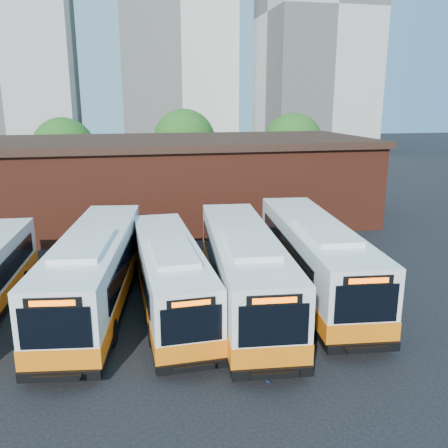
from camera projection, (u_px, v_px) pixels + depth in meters
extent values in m
plane|color=black|center=(244.00, 340.00, 18.68)|extent=(220.00, 220.00, 0.00)
cube|color=black|center=(7.00, 270.00, 20.77)|extent=(0.61, 8.87, 1.00)
cylinder|color=black|center=(23.00, 280.00, 23.67)|extent=(0.36, 0.97, 0.95)
cube|color=white|center=(95.00, 268.00, 21.25)|extent=(4.41, 12.91, 3.01)
cube|color=orange|center=(96.00, 286.00, 21.47)|extent=(4.47, 12.97, 0.74)
cube|color=black|center=(97.00, 297.00, 21.60)|extent=(4.46, 12.96, 0.26)
cube|color=black|center=(55.00, 328.00, 15.03)|extent=(2.27, 0.38, 1.42)
cube|color=black|center=(52.00, 303.00, 14.80)|extent=(1.78, 0.31, 0.34)
cube|color=#FF5905|center=(52.00, 303.00, 14.77)|extent=(1.41, 0.22, 0.19)
cube|color=black|center=(59.00, 376.00, 15.40)|extent=(2.68, 0.52, 0.34)
cube|color=black|center=(57.00, 378.00, 15.14)|extent=(1.57, 0.61, 0.06)
cube|color=black|center=(55.00, 379.00, 14.93)|extent=(1.52, 0.25, 0.19)
cube|color=black|center=(66.00, 260.00, 21.49)|extent=(1.41, 9.79, 1.11)
cube|color=black|center=(127.00, 258.00, 21.67)|extent=(1.41, 9.79, 1.11)
cube|color=white|center=(85.00, 244.00, 19.31)|extent=(2.42, 4.64, 0.23)
cylinder|color=black|center=(46.00, 335.00, 18.04)|extent=(0.48, 1.09, 1.05)
cylinder|color=black|center=(111.00, 332.00, 18.20)|extent=(0.48, 1.09, 1.05)
cylinder|color=black|center=(86.00, 271.00, 24.77)|extent=(0.48, 1.09, 1.05)
cylinder|color=black|center=(133.00, 270.00, 24.92)|extent=(0.48, 1.09, 1.05)
cube|color=white|center=(170.00, 273.00, 21.17)|extent=(2.80, 11.52, 2.72)
cube|color=orange|center=(170.00, 289.00, 21.37)|extent=(2.85, 11.57, 0.67)
cube|color=black|center=(170.00, 299.00, 21.49)|extent=(2.84, 11.56, 0.24)
cube|color=black|center=(192.00, 325.00, 15.70)|extent=(2.07, 0.12, 1.29)
cube|color=black|center=(191.00, 303.00, 15.49)|extent=(1.62, 0.11, 0.31)
cube|color=#FF5905|center=(191.00, 303.00, 15.46)|extent=(1.29, 0.06, 0.17)
cube|color=black|center=(193.00, 367.00, 16.03)|extent=(2.43, 0.21, 0.31)
cube|color=black|center=(194.00, 368.00, 15.80)|extent=(1.39, 0.41, 0.06)
cube|color=black|center=(195.00, 369.00, 15.62)|extent=(1.38, 0.08, 0.17)
cube|color=black|center=(141.00, 267.00, 21.18)|extent=(0.34, 8.92, 1.00)
cube|color=black|center=(195.00, 263.00, 21.75)|extent=(0.34, 8.92, 1.00)
cube|color=white|center=(173.00, 252.00, 19.46)|extent=(1.78, 4.06, 0.21)
cylinder|color=black|center=(153.00, 334.00, 18.18)|extent=(0.34, 0.96, 0.95)
cylinder|color=black|center=(209.00, 328.00, 18.68)|extent=(0.34, 0.96, 0.95)
cylinder|color=black|center=(141.00, 277.00, 24.10)|extent=(0.34, 0.96, 0.95)
cylinder|color=black|center=(184.00, 273.00, 24.60)|extent=(0.34, 0.96, 0.95)
cube|color=white|center=(243.00, 267.00, 21.42)|extent=(3.87, 12.95, 3.03)
cube|color=orange|center=(243.00, 285.00, 21.64)|extent=(3.93, 13.01, 0.74)
cube|color=black|center=(243.00, 296.00, 21.77)|extent=(3.92, 13.00, 0.27)
cube|color=black|center=(274.00, 325.00, 15.18)|extent=(2.30, 0.28, 1.44)
cube|color=black|center=(274.00, 300.00, 14.95)|extent=(1.81, 0.23, 0.34)
cube|color=#FF5905|center=(275.00, 301.00, 14.91)|extent=(1.43, 0.15, 0.19)
cube|color=black|center=(273.00, 374.00, 15.55)|extent=(2.71, 0.40, 0.34)
cube|color=black|center=(274.00, 375.00, 15.29)|extent=(1.57, 0.54, 0.06)
cube|color=black|center=(276.00, 376.00, 15.09)|extent=(1.54, 0.18, 0.19)
cube|color=black|center=(212.00, 259.00, 21.60)|extent=(0.97, 9.91, 1.12)
cube|color=black|center=(271.00, 256.00, 21.91)|extent=(0.97, 9.91, 1.12)
cube|color=white|center=(249.00, 243.00, 19.48)|extent=(2.25, 4.61, 0.23)
cylinder|color=black|center=(226.00, 333.00, 18.15)|extent=(0.44, 1.09, 1.06)
cylinder|color=black|center=(288.00, 330.00, 18.42)|extent=(0.44, 1.09, 1.06)
cylinder|color=black|center=(210.00, 270.00, 24.90)|extent=(0.44, 1.09, 1.06)
cylinder|color=black|center=(256.00, 268.00, 25.17)|extent=(0.44, 1.09, 1.06)
cube|color=white|center=(314.00, 255.00, 23.06)|extent=(4.02, 13.05, 3.05)
cube|color=orange|center=(313.00, 272.00, 23.28)|extent=(4.08, 13.11, 0.75)
cube|color=black|center=(313.00, 282.00, 23.41)|extent=(4.07, 13.10, 0.27)
cube|color=black|center=(366.00, 304.00, 16.77)|extent=(2.31, 0.30, 1.44)
cube|color=black|center=(368.00, 280.00, 16.54)|extent=(1.82, 0.25, 0.34)
cube|color=#FF5905|center=(369.00, 281.00, 16.50)|extent=(1.44, 0.17, 0.19)
cube|color=black|center=(364.00, 348.00, 17.14)|extent=(2.73, 0.43, 0.34)
cube|color=black|center=(366.00, 349.00, 16.88)|extent=(1.58, 0.56, 0.06)
cube|color=black|center=(369.00, 350.00, 16.67)|extent=(1.55, 0.20, 0.19)
cube|color=black|center=(284.00, 247.00, 23.25)|extent=(1.07, 9.97, 1.12)
cube|color=black|center=(339.00, 245.00, 23.53)|extent=(1.07, 9.97, 1.12)
cube|color=white|center=(326.00, 231.00, 21.10)|extent=(2.30, 4.66, 0.24)
cylinder|color=black|center=(308.00, 314.00, 19.78)|extent=(0.45, 1.10, 1.07)
cylinder|color=black|center=(365.00, 311.00, 20.02)|extent=(0.45, 1.10, 1.07)
cylinder|color=black|center=(274.00, 259.00, 26.57)|extent=(0.45, 1.10, 1.07)
cylinder|color=black|center=(317.00, 258.00, 26.82)|extent=(0.45, 1.10, 1.07)
imported|color=black|center=(268.00, 356.00, 15.84)|extent=(0.55, 0.71, 1.74)
cube|color=#5F2516|center=(182.00, 182.00, 36.86)|extent=(28.00, 12.00, 6.00)
cube|color=black|center=(181.00, 141.00, 36.07)|extent=(28.60, 12.60, 0.50)
cube|color=black|center=(237.00, 221.00, 32.20)|extent=(1.20, 0.08, 2.40)
cylinder|color=#382314|center=(67.00, 182.00, 46.67)|extent=(0.36, 0.36, 2.70)
sphere|color=#1A5016|center=(64.00, 149.00, 45.84)|extent=(6.00, 6.00, 6.00)
cylinder|color=#382314|center=(185.00, 174.00, 50.91)|extent=(0.36, 0.36, 2.95)
sphere|color=#1A5016|center=(184.00, 140.00, 49.99)|extent=(6.56, 6.56, 6.56)
cylinder|color=#382314|center=(292.00, 176.00, 50.25)|extent=(0.36, 0.36, 2.81)
sphere|color=#1A5016|center=(293.00, 143.00, 49.39)|extent=(6.24, 6.24, 6.24)
cube|color=beige|center=(317.00, 13.00, 82.96)|extent=(18.00, 18.00, 48.00)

